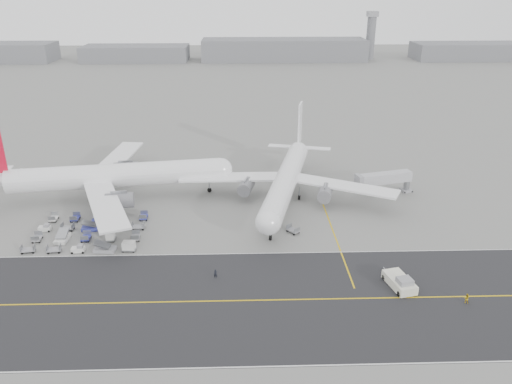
{
  "coord_description": "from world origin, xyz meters",
  "views": [
    {
      "loc": [
        10.38,
        -88.46,
        49.78
      ],
      "look_at": [
        13.49,
        12.0,
        7.23
      ],
      "focal_mm": 35.0,
      "sensor_mm": 36.0,
      "label": 1
    }
  ],
  "objects_px": {
    "airliner_a": "(111,176)",
    "pushback_tug": "(400,282)",
    "ground_crew_a": "(216,274)",
    "jet_bridge": "(384,179)",
    "ground_crew_b": "(466,298)",
    "airliner_b": "(287,179)",
    "control_tower": "(371,34)"
  },
  "relations": [
    {
      "from": "airliner_a",
      "to": "jet_bridge",
      "type": "relative_size",
      "value": 3.81
    },
    {
      "from": "ground_crew_b",
      "to": "control_tower",
      "type": "bearing_deg",
      "value": -82.24
    },
    {
      "from": "control_tower",
      "to": "pushback_tug",
      "type": "xyz_separation_m",
      "value": [
        -62.01,
        -279.86,
        -15.18
      ]
    },
    {
      "from": "airliner_b",
      "to": "jet_bridge",
      "type": "distance_m",
      "value": 24.92
    },
    {
      "from": "airliner_a",
      "to": "ground_crew_b",
      "type": "distance_m",
      "value": 83.33
    },
    {
      "from": "pushback_tug",
      "to": "ground_crew_a",
      "type": "bearing_deg",
      "value": 159.83
    },
    {
      "from": "ground_crew_b",
      "to": "airliner_a",
      "type": "bearing_deg",
      "value": -15.35
    },
    {
      "from": "airliner_a",
      "to": "jet_bridge",
      "type": "bearing_deg",
      "value": -97.41
    },
    {
      "from": "pushback_tug",
      "to": "ground_crew_b",
      "type": "relative_size",
      "value": 5.24
    },
    {
      "from": "jet_bridge",
      "to": "pushback_tug",
      "type": "bearing_deg",
      "value": -115.58
    },
    {
      "from": "airliner_a",
      "to": "ground_crew_a",
      "type": "relative_size",
      "value": 34.13
    },
    {
      "from": "airliner_a",
      "to": "jet_bridge",
      "type": "distance_m",
      "value": 67.77
    },
    {
      "from": "airliner_b",
      "to": "ground_crew_b",
      "type": "distance_m",
      "value": 51.67
    },
    {
      "from": "airliner_a",
      "to": "control_tower",
      "type": "bearing_deg",
      "value": -34.82
    },
    {
      "from": "control_tower",
      "to": "ground_crew_b",
      "type": "bearing_deg",
      "value": -100.39
    },
    {
      "from": "control_tower",
      "to": "airliner_a",
      "type": "xyz_separation_m",
      "value": [
        -121.59,
        -238.84,
        -10.28
      ]
    },
    {
      "from": "control_tower",
      "to": "ground_crew_b",
      "type": "xyz_separation_m",
      "value": [
        -52.23,
        -284.75,
        -15.37
      ]
    },
    {
      "from": "airliner_a",
      "to": "ground_crew_a",
      "type": "height_order",
      "value": "airliner_a"
    },
    {
      "from": "control_tower",
      "to": "jet_bridge",
      "type": "bearing_deg",
      "value": -102.73
    },
    {
      "from": "control_tower",
      "to": "ground_crew_a",
      "type": "distance_m",
      "value": 292.05
    },
    {
      "from": "pushback_tug",
      "to": "jet_bridge",
      "type": "relative_size",
      "value": 0.59
    },
    {
      "from": "pushback_tug",
      "to": "ground_crew_a",
      "type": "distance_m",
      "value": 32.8
    },
    {
      "from": "airliner_b",
      "to": "ground_crew_a",
      "type": "xyz_separation_m",
      "value": [
        -15.93,
        -35.31,
        -4.55
      ]
    },
    {
      "from": "airliner_b",
      "to": "jet_bridge",
      "type": "relative_size",
      "value": 3.41
    },
    {
      "from": "airliner_b",
      "to": "pushback_tug",
      "type": "distance_m",
      "value": 42.88
    },
    {
      "from": "airliner_a",
      "to": "airliner_b",
      "type": "height_order",
      "value": "airliner_a"
    },
    {
      "from": "pushback_tug",
      "to": "ground_crew_b",
      "type": "bearing_deg",
      "value": -39.78
    },
    {
      "from": "airliner_a",
      "to": "ground_crew_a",
      "type": "xyz_separation_m",
      "value": [
        27.03,
        -37.04,
        -5.1
      ]
    },
    {
      "from": "airliner_a",
      "to": "jet_bridge",
      "type": "height_order",
      "value": "airliner_a"
    },
    {
      "from": "airliner_a",
      "to": "pushback_tug",
      "type": "distance_m",
      "value": 72.5
    },
    {
      "from": "airliner_b",
      "to": "ground_crew_a",
      "type": "relative_size",
      "value": 30.55
    },
    {
      "from": "control_tower",
      "to": "airliner_a",
      "type": "bearing_deg",
      "value": -116.98
    }
  ]
}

